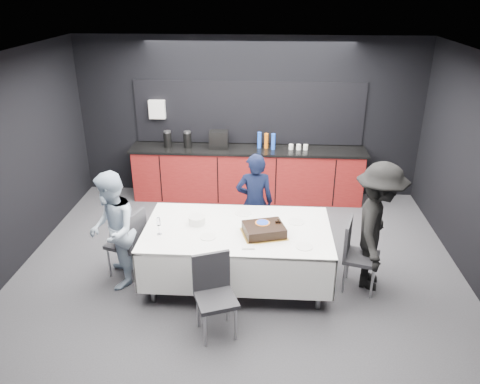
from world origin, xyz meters
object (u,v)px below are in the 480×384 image
plate_stack (197,220)px  chair_near (214,289)px  cake_assembly (264,230)px  chair_left (130,239)px  champagne_flute (158,223)px  person_right (377,227)px  person_center (255,203)px  party_table (237,238)px  chair_right (356,250)px  person_left (113,230)px

plate_stack → chair_near: size_ratio=0.23×
cake_assembly → chair_left: cake_assembly is taller
champagne_flute → person_right: bearing=5.5°
champagne_flute → person_center: person_center is taller
party_table → cake_assembly: (0.33, -0.14, 0.20)m
plate_stack → person_right: person_right is taller
champagne_flute → chair_left: 0.68m
chair_near → chair_left: bearing=140.1°
plate_stack → champagne_flute: 0.53m
party_table → chair_left: chair_left is taller
chair_right → cake_assembly: bearing=-174.7°
person_center → chair_right: bearing=139.6°
party_table → chair_right: bearing=-1.3°
person_center → champagne_flute: bearing=37.7°
plate_stack → party_table: bearing=-9.5°
plate_stack → person_center: size_ratio=0.15×
champagne_flute → chair_near: (0.75, -0.73, -0.40)m
party_table → chair_left: bearing=177.1°
person_center → person_left: person_left is taller
cake_assembly → person_left: 1.88m
chair_left → chair_near: (1.21, -1.01, 0.00)m
chair_left → plate_stack: bearing=1.1°
cake_assembly → person_center: size_ratio=0.41×
plate_stack → chair_right: (2.00, -0.12, -0.30)m
chair_right → person_right: 0.39m
champagne_flute → chair_near: bearing=-44.4°
cake_assembly → chair_right: 1.19m
cake_assembly → person_left: size_ratio=0.40×
party_table → person_left: 1.56m
plate_stack → chair_right: 2.02m
person_center → chair_near: bearing=72.3°
party_table → champagne_flute: bearing=-167.3°
champagne_flute → chair_left: (-0.46, 0.28, -0.40)m
party_table → person_center: bearing=77.8°
party_table → person_right: (1.72, 0.04, 0.19)m
chair_near → person_center: person_center is taller
person_right → person_left: bearing=107.0°
party_table → person_center: (0.18, 0.86, 0.09)m
chair_left → person_left: size_ratio=0.61×
plate_stack → champagne_flute: champagne_flute is taller
party_table → person_center: 0.88m
chair_right → person_left: 3.04m
plate_stack → person_right: bearing=-1.2°
cake_assembly → champagne_flute: (-1.27, -0.07, 0.09)m
party_table → person_center: size_ratio=1.59×
cake_assembly → person_left: person_left is taller
chair_near → person_left: (-1.36, 0.82, 0.23)m
plate_stack → person_left: person_left is taller
person_center → person_left: size_ratio=0.96×
chair_left → chair_near: bearing=-39.9°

